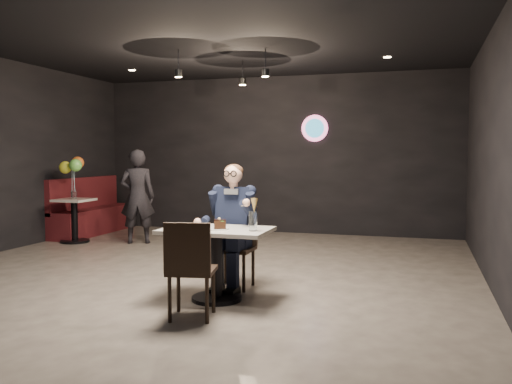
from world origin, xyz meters
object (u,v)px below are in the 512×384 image
(sundae_glass, at_px, (253,221))
(side_table, at_px, (75,222))
(chair_far, at_px, (234,247))
(seated_man, at_px, (234,225))
(booth_bench, at_px, (93,206))
(balloon_vase, at_px, (74,195))
(main_table, at_px, (217,264))
(chair_near, at_px, (192,268))
(passerby, at_px, (137,196))

(sundae_glass, relative_size, side_table, 0.27)
(chair_far, distance_m, seated_man, 0.26)
(booth_bench, relative_size, balloon_vase, 14.92)
(main_table, xyz_separation_m, booth_bench, (-3.98, 3.74, 0.16))
(balloon_vase, bearing_deg, side_table, 0.00)
(chair_near, height_order, sundae_glass, sundae_glass)
(main_table, relative_size, side_table, 1.57)
(chair_far, bearing_deg, sundae_glass, -55.71)
(passerby, bearing_deg, chair_near, 102.34)
(side_table, distance_m, passerby, 1.20)
(main_table, bearing_deg, seated_man, 90.00)
(seated_man, distance_m, passerby, 3.56)
(booth_bench, bearing_deg, chair_far, -38.75)
(chair_far, relative_size, booth_bench, 0.43)
(sundae_glass, xyz_separation_m, side_table, (-4.09, 2.80, -0.50))
(sundae_glass, distance_m, side_table, 4.98)
(chair_near, distance_m, booth_bench, 5.91)
(chair_near, bearing_deg, chair_far, 78.21)
(balloon_vase, relative_size, passerby, 0.09)
(seated_man, height_order, passerby, passerby)
(main_table, xyz_separation_m, sundae_glass, (0.41, -0.05, 0.47))
(main_table, relative_size, passerby, 0.69)
(chair_far, xyz_separation_m, passerby, (-2.59, 2.43, 0.34))
(chair_near, bearing_deg, seated_man, 78.21)
(chair_near, relative_size, sundae_glass, 4.79)
(main_table, height_order, booth_bench, booth_bench)
(seated_man, bearing_deg, balloon_vase, 149.19)
(main_table, xyz_separation_m, balloon_vase, (-3.68, 2.74, 0.45))
(chair_far, distance_m, passerby, 3.57)
(main_table, height_order, chair_near, chair_near)
(passerby, bearing_deg, balloon_vase, -11.03)
(booth_bench, height_order, side_table, booth_bench)
(seated_man, bearing_deg, passerby, 136.84)
(chair_far, height_order, side_table, chair_far)
(passerby, bearing_deg, chair_far, 113.47)
(balloon_vase, bearing_deg, sundae_glass, -34.37)
(side_table, relative_size, passerby, 0.44)
(booth_bench, bearing_deg, main_table, -43.26)
(seated_man, bearing_deg, main_table, -90.00)
(balloon_vase, bearing_deg, chair_far, -30.81)
(chair_far, bearing_deg, chair_near, -90.00)
(sundae_glass, xyz_separation_m, balloon_vase, (-4.09, 2.80, -0.02))
(side_table, height_order, balloon_vase, balloon_vase)
(seated_man, distance_m, side_table, 4.30)
(chair_near, xyz_separation_m, passerby, (-2.59, 3.61, 0.34))
(sundae_glass, bearing_deg, chair_far, 124.29)
(chair_near, height_order, seated_man, seated_man)
(chair_near, xyz_separation_m, seated_man, (0.00, 1.18, 0.26))
(main_table, relative_size, sundae_glass, 5.72)
(chair_near, bearing_deg, balloon_vase, 125.72)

